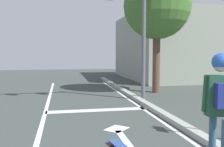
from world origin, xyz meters
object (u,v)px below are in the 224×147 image
(spare_skateboard, at_px, (121,146))
(traffic_signal_mast, at_px, (102,6))
(skater, at_px, (220,96))
(roadside_tree, at_px, (157,6))

(spare_skateboard, relative_size, traffic_signal_mast, 0.16)
(traffic_signal_mast, bearing_deg, skater, -83.18)
(traffic_signal_mast, height_order, roadside_tree, roadside_tree)
(skater, height_order, roadside_tree, roadside_tree)
(skater, distance_m, roadside_tree, 8.82)
(skater, xyz_separation_m, traffic_signal_mast, (-0.75, 6.32, 2.43))
(skater, bearing_deg, spare_skateboard, 131.60)
(skater, xyz_separation_m, spare_skateboard, (-1.18, 1.33, -1.16))
(traffic_signal_mast, distance_m, roadside_tree, 3.41)
(skater, relative_size, traffic_signal_mast, 0.32)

